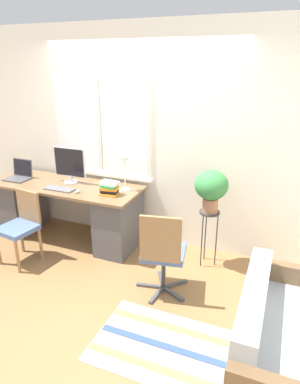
{
  "coord_description": "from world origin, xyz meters",
  "views": [
    {
      "loc": [
        1.72,
        -3.06,
        2.24
      ],
      "look_at": [
        0.38,
        0.18,
        0.91
      ],
      "focal_mm": 32.0,
      "sensor_mm": 36.0,
      "label": 1
    }
  ],
  "objects_px": {
    "potted_plant": "(211,187)",
    "mouse": "(78,191)",
    "monitor": "(70,165)",
    "desk_chair_wooden": "(21,225)",
    "plant_stand": "(209,219)",
    "book_stack": "(109,188)",
    "keyboard": "(60,189)",
    "laptop": "(19,175)",
    "couch_loveseat": "(287,350)",
    "desk_lamp": "(125,163)",
    "office_chair_swivel": "(163,252)"
  },
  "relations": [
    {
      "from": "laptop",
      "to": "monitor",
      "type": "height_order",
      "value": "monitor"
    },
    {
      "from": "monitor",
      "to": "couch_loveseat",
      "type": "xyz_separation_m",
      "value": [
        2.76,
        -1.37,
        -0.73
      ]
    },
    {
      "from": "desk_chair_wooden",
      "to": "potted_plant",
      "type": "xyz_separation_m",
      "value": [
        2.05,
        0.75,
        0.5
      ]
    },
    {
      "from": "desk_chair_wooden",
      "to": "plant_stand",
      "type": "distance_m",
      "value": 2.19
    },
    {
      "from": "laptop",
      "to": "desk_chair_wooden",
      "type": "distance_m",
      "value": 0.9
    },
    {
      "from": "book_stack",
      "to": "potted_plant",
      "type": "distance_m",
      "value": 1.2
    },
    {
      "from": "monitor",
      "to": "plant_stand",
      "type": "distance_m",
      "value": 1.9
    },
    {
      "from": "mouse",
      "to": "potted_plant",
      "type": "xyz_separation_m",
      "value": [
        1.56,
        0.27,
        0.18
      ]
    },
    {
      "from": "laptop",
      "to": "monitor",
      "type": "relative_size",
      "value": 0.68
    },
    {
      "from": "book_stack",
      "to": "desk_chair_wooden",
      "type": "bearing_deg",
      "value": -146.64
    },
    {
      "from": "desk_lamp",
      "to": "plant_stand",
      "type": "height_order",
      "value": "desk_lamp"
    },
    {
      "from": "laptop",
      "to": "couch_loveseat",
      "type": "xyz_separation_m",
      "value": [
        3.5,
        -1.24,
        -0.54
      ]
    },
    {
      "from": "desk_chair_wooden",
      "to": "couch_loveseat",
      "type": "height_order",
      "value": "desk_chair_wooden"
    },
    {
      "from": "couch_loveseat",
      "to": "book_stack",
      "type": "bearing_deg",
      "value": 60.54
    },
    {
      "from": "monitor",
      "to": "keyboard",
      "type": "xyz_separation_m",
      "value": [
        0.02,
        -0.28,
        -0.24
      ]
    },
    {
      "from": "desk_lamp",
      "to": "couch_loveseat",
      "type": "height_order",
      "value": "desk_lamp"
    },
    {
      "from": "couch_loveseat",
      "to": "laptop",
      "type": "bearing_deg",
      "value": 70.57
    },
    {
      "from": "potted_plant",
      "to": "mouse",
      "type": "bearing_deg",
      "value": -170.36
    },
    {
      "from": "keyboard",
      "to": "desk_lamp",
      "type": "height_order",
      "value": "desk_lamp"
    },
    {
      "from": "laptop",
      "to": "desk_chair_wooden",
      "type": "relative_size",
      "value": 0.37
    },
    {
      "from": "keyboard",
      "to": "book_stack",
      "type": "distance_m",
      "value": 0.66
    },
    {
      "from": "desk_lamp",
      "to": "plant_stand",
      "type": "relative_size",
      "value": 0.68
    },
    {
      "from": "monitor",
      "to": "book_stack",
      "type": "relative_size",
      "value": 2.07
    },
    {
      "from": "monitor",
      "to": "couch_loveseat",
      "type": "relative_size",
      "value": 0.35
    },
    {
      "from": "desk_chair_wooden",
      "to": "office_chair_swivel",
      "type": "relative_size",
      "value": 0.9
    },
    {
      "from": "laptop",
      "to": "desk_lamp",
      "type": "height_order",
      "value": "desk_lamp"
    },
    {
      "from": "desk_lamp",
      "to": "office_chair_swivel",
      "type": "relative_size",
      "value": 0.49
    },
    {
      "from": "book_stack",
      "to": "couch_loveseat",
      "type": "bearing_deg",
      "value": -29.46
    },
    {
      "from": "desk_chair_wooden",
      "to": "plant_stand",
      "type": "relative_size",
      "value": 1.25
    },
    {
      "from": "desk_lamp",
      "to": "office_chair_swivel",
      "type": "height_order",
      "value": "desk_lamp"
    },
    {
      "from": "book_stack",
      "to": "plant_stand",
      "type": "relative_size",
      "value": 0.33
    },
    {
      "from": "office_chair_swivel",
      "to": "potted_plant",
      "type": "height_order",
      "value": "potted_plant"
    },
    {
      "from": "monitor",
      "to": "desk_lamp",
      "type": "height_order",
      "value": "monitor"
    },
    {
      "from": "desk_chair_wooden",
      "to": "potted_plant",
      "type": "bearing_deg",
      "value": 28.41
    },
    {
      "from": "potted_plant",
      "to": "monitor",
      "type": "bearing_deg",
      "value": 179.31
    },
    {
      "from": "monitor",
      "to": "desk_lamp",
      "type": "distance_m",
      "value": 0.79
    },
    {
      "from": "keyboard",
      "to": "book_stack",
      "type": "bearing_deg",
      "value": 7.85
    },
    {
      "from": "book_stack",
      "to": "plant_stand",
      "type": "height_order",
      "value": "book_stack"
    },
    {
      "from": "potted_plant",
      "to": "keyboard",
      "type": "bearing_deg",
      "value": -171.94
    },
    {
      "from": "monitor",
      "to": "desk_lamp",
      "type": "relative_size",
      "value": 1.02
    },
    {
      "from": "mouse",
      "to": "book_stack",
      "type": "relative_size",
      "value": 0.34
    },
    {
      "from": "monitor",
      "to": "mouse",
      "type": "xyz_separation_m",
      "value": [
        0.29,
        -0.29,
        -0.23
      ]
    },
    {
      "from": "laptop",
      "to": "couch_loveseat",
      "type": "bearing_deg",
      "value": -19.43
    },
    {
      "from": "desk_lamp",
      "to": "desk_chair_wooden",
      "type": "xyz_separation_m",
      "value": [
        -0.99,
        -0.78,
        -0.64
      ]
    },
    {
      "from": "desk_lamp",
      "to": "laptop",
      "type": "bearing_deg",
      "value": -174.47
    },
    {
      "from": "desk_lamp",
      "to": "mouse",
      "type": "bearing_deg",
      "value": -148.67
    },
    {
      "from": "monitor",
      "to": "plant_stand",
      "type": "bearing_deg",
      "value": -0.69
    },
    {
      "from": "book_stack",
      "to": "office_chair_swivel",
      "type": "relative_size",
      "value": 0.24
    },
    {
      "from": "book_stack",
      "to": "potted_plant",
      "type": "bearing_deg",
      "value": 8.18
    },
    {
      "from": "office_chair_swivel",
      "to": "plant_stand",
      "type": "relative_size",
      "value": 1.39
    }
  ]
}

